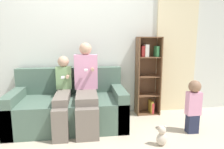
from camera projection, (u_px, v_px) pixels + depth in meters
The scene contains 9 objects.
ground_plane at pixel (82, 140), 2.75m from camera, with size 14.00×14.00×0.00m, color beige.
back_wall at pixel (81, 45), 3.56m from camera, with size 10.00×0.06×2.55m.
curtain_panel at pixel (176, 53), 3.78m from camera, with size 0.77×0.04×2.22m.
couch at pixel (69, 107), 3.22m from camera, with size 1.77×0.92×0.89m.
adult_seated at pixel (86, 85), 3.10m from camera, with size 0.37×0.86×1.32m.
child_seated at pixel (62, 94), 3.01m from camera, with size 0.25×0.88×1.11m.
toddler_standing at pixel (193, 104), 2.92m from camera, with size 0.20×0.18×0.80m.
bookshelf at pixel (148, 75), 3.68m from camera, with size 0.43×0.27×1.42m.
teddy_bear at pixel (162, 136), 2.60m from camera, with size 0.14×0.11×0.28m.
Camera 1 is at (0.06, -2.59, 1.37)m, focal length 32.00 mm.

